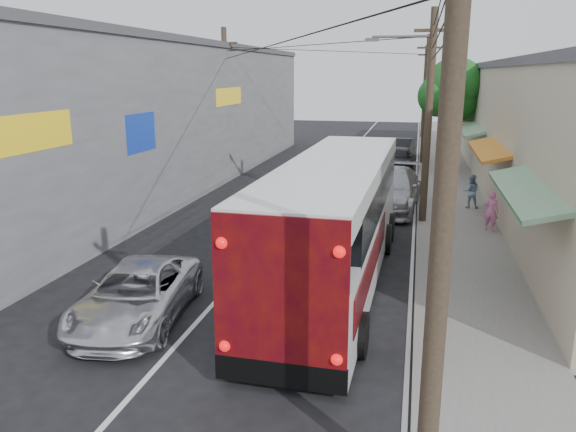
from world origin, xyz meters
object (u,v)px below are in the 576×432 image
coach_bus (335,220)px  jeepney (137,294)px  pedestrian_far (471,191)px  pedestrian_near (491,211)px  parked_car_mid (399,159)px  parked_suv (390,189)px  parked_car_far (401,148)px

coach_bus → jeepney: (-4.16, -3.64, -1.13)m
pedestrian_far → pedestrian_near: bearing=96.7°
coach_bus → pedestrian_far: coach_bus is taller
parked_car_mid → pedestrian_far: bearing=-69.4°
parked_suv → parked_car_far: parked_suv is taller
parked_suv → pedestrian_far: 3.41m
jeepney → parked_car_far: 28.56m
pedestrian_near → parked_car_far: bearing=-58.6°
pedestrian_far → parked_suv: bearing=7.2°
coach_bus → parked_car_mid: 19.28m
parked_car_far → jeepney: bearing=-92.8°
parked_car_mid → pedestrian_near: size_ratio=2.88×
coach_bus → parked_suv: 9.26m
parked_car_far → pedestrian_near: (3.80, -18.36, 0.19)m
parked_car_mid → pedestrian_near: bearing=-72.6°
parked_car_far → pedestrian_far: bearing=-69.4°
jeepney → parked_car_far: parked_car_far is taller
jeepney → parked_car_mid: parked_car_mid is taller
coach_bus → parked_car_far: 24.48m
jeepney → coach_bus: bearing=34.1°
jeepney → parked_suv: parked_suv is taller
coach_bus → parked_car_mid: bearing=87.9°
coach_bus → jeepney: size_ratio=2.56×
pedestrian_near → coach_bus: bearing=71.2°
pedestrian_near → parked_suv: bearing=-19.3°
coach_bus → pedestrian_near: bearing=52.5°
parked_car_mid → parked_suv: bearing=-88.7°
pedestrian_far → coach_bus: bearing=65.2°
jeepney → pedestrian_far: bearing=49.9°
parked_car_mid → parked_car_far: parked_car_mid is taller
jeepney → pedestrian_near: pedestrian_near is taller
parked_suv → pedestrian_near: bearing=-34.9°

